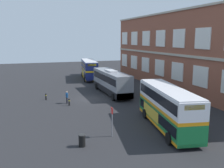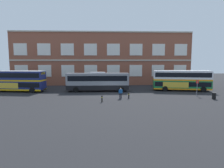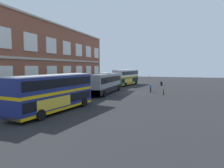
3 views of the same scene
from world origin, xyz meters
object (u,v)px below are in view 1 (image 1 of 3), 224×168
touring_coach (111,82)px  safety_bollard_west (69,102)px  double_decker_middle (167,107)px  waiting_passenger (67,97)px  bus_stand_flag (112,119)px  station_litter_bin (82,140)px  safety_bollard_east (46,97)px  double_decker_near (89,69)px

touring_coach → safety_bollard_west: touring_coach is taller
double_decker_middle → safety_bollard_west: bearing=-146.3°
waiting_passenger → bus_stand_flag: bus_stand_flag is taller
station_litter_bin → touring_coach: bearing=154.2°
double_decker_middle → touring_coach: bearing=-179.7°
touring_coach → station_litter_bin: size_ratio=11.65×
waiting_passenger → station_litter_bin: waiting_passenger is taller
double_decker_middle → safety_bollard_east: (-15.80, -10.38, -1.66)m
touring_coach → safety_bollard_west: (5.13, -7.66, -1.42)m
safety_bollard_west → touring_coach: bearing=123.8°
safety_bollard_west → safety_bollard_east: size_ratio=1.00×
double_decker_middle → safety_bollard_east: size_ratio=11.88×
bus_stand_flag → safety_bollard_east: 16.78m
safety_bollard_east → double_decker_near: bearing=147.5°
double_decker_near → bus_stand_flag: size_ratio=4.17×
safety_bollard_east → waiting_passenger: bearing=41.5°
double_decker_middle → waiting_passenger: 15.12m
double_decker_near → waiting_passenger: 21.23m
bus_stand_flag → station_litter_bin: 3.47m
double_decker_middle → safety_bollard_east: 18.97m
waiting_passenger → touring_coach: bearing=116.3°
safety_bollard_east → station_litter_bin: bearing=4.8°
touring_coach → station_litter_bin: bearing=-25.8°
double_decker_near → double_decker_middle: size_ratio=1.00×
waiting_passenger → safety_bollard_west: size_ratio=1.79×
bus_stand_flag → station_litter_bin: size_ratio=2.62×
touring_coach → bus_stand_flag: 18.00m
touring_coach → bus_stand_flag: touring_coach is taller
touring_coach → safety_bollard_west: size_ratio=12.63×
double_decker_near → station_litter_bin: size_ratio=10.92×
touring_coach → safety_bollard_east: 10.43m
safety_bollard_west → safety_bollard_east: bearing=-147.9°
double_decker_near → touring_coach: double_decker_near is taller
touring_coach → station_litter_bin: 20.34m
safety_bollard_west → waiting_passenger: bearing=-176.9°
bus_stand_flag → station_litter_bin: (1.23, -3.05, -1.12)m
touring_coach → double_decker_middle: bearing=0.3°
bus_stand_flag → safety_bollard_west: 12.11m
double_decker_middle → touring_coach: (-16.71, -0.08, -0.24)m
station_litter_bin → safety_bollard_west: station_litter_bin is taller
double_decker_near → waiting_passenger: size_ratio=6.62×
touring_coach → safety_bollard_east: size_ratio=12.63×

